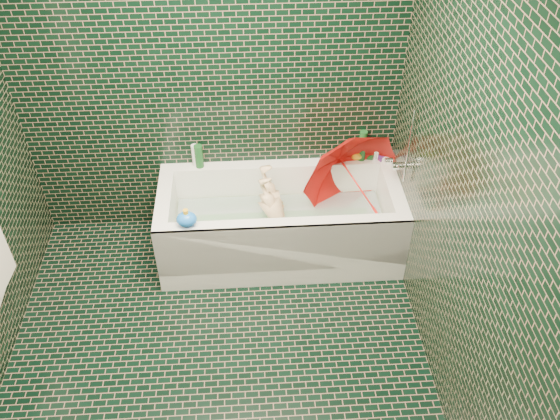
{
  "coord_description": "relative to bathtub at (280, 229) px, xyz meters",
  "views": [
    {
      "loc": [
        0.24,
        -2.14,
        3.12
      ],
      "look_at": [
        0.44,
        0.82,
        0.55
      ],
      "focal_mm": 38.0,
      "sensor_mm": 36.0,
      "label": 1
    }
  ],
  "objects": [
    {
      "name": "wall_back",
      "position": [
        -0.45,
        0.39,
        1.04
      ],
      "size": [
        2.8,
        0.0,
        2.8
      ],
      "primitive_type": "plane",
      "rotation": [
        1.57,
        0.0,
        0.0
      ],
      "color": "black",
      "rests_on": "floor"
    },
    {
      "name": "bath_toy",
      "position": [
        -0.62,
        -0.3,
        0.4
      ],
      "size": [
        0.14,
        0.12,
        0.13
      ],
      "rotation": [
        0.0,
        0.0,
        0.11
      ],
      "color": "#1B73F4",
      "rests_on": "bathtub"
    },
    {
      "name": "bath_mat",
      "position": [
        0.0,
        0.02,
        -0.06
      ],
      "size": [
        1.35,
        0.47,
        0.01
      ],
      "primitive_type": "cube",
      "color": "green",
      "rests_on": "bathtub"
    },
    {
      "name": "soap_bottle_c",
      "position": [
        0.69,
        0.34,
        0.34
      ],
      "size": [
        0.16,
        0.16,
        0.17
      ],
      "primitive_type": "imported",
      "rotation": [
        0.0,
        0.0,
        -0.21
      ],
      "color": "#154C1D",
      "rests_on": "bathtub"
    },
    {
      "name": "bottle_right_tall",
      "position": [
        0.62,
        0.36,
        0.46
      ],
      "size": [
        0.06,
        0.06,
        0.24
      ],
      "primitive_type": "cylinder",
      "rotation": [
        0.0,
        0.0,
        0.01
      ],
      "color": "#154C1D",
      "rests_on": "bathtub"
    },
    {
      "name": "child",
      "position": [
        -0.02,
        0.02,
        0.1
      ],
      "size": [
        0.84,
        0.41,
        0.36
      ],
      "primitive_type": "imported",
      "rotation": [
        -1.34,
        0.0,
        -1.73
      ],
      "color": "beige",
      "rests_on": "bathtub"
    },
    {
      "name": "soap_bottle_b",
      "position": [
        0.8,
        0.32,
        0.34
      ],
      "size": [
        0.12,
        0.12,
        0.21
      ],
      "primitive_type": "imported",
      "rotation": [
        0.0,
        0.0,
        0.39
      ],
      "color": "#541E72",
      "rests_on": "bathtub"
    },
    {
      "name": "floor",
      "position": [
        -0.45,
        -1.01,
        -0.21
      ],
      "size": [
        2.8,
        2.8,
        0.0
      ],
      "primitive_type": "plane",
      "color": "black",
      "rests_on": "ground"
    },
    {
      "name": "bottle_right_pump",
      "position": [
        0.73,
        0.34,
        0.43
      ],
      "size": [
        0.05,
        0.05,
        0.18
      ],
      "primitive_type": "cylinder",
      "rotation": [
        0.0,
        0.0,
        0.0
      ],
      "color": "silver",
      "rests_on": "bathtub"
    },
    {
      "name": "bottle_left_tall",
      "position": [
        -0.56,
        0.34,
        0.43
      ],
      "size": [
        0.07,
        0.07,
        0.18
      ],
      "primitive_type": "cylinder",
      "rotation": [
        0.0,
        0.0,
        0.18
      ],
      "color": "#154C1D",
      "rests_on": "bathtub"
    },
    {
      "name": "water",
      "position": [
        0.0,
        0.02,
        0.09
      ],
      "size": [
        1.48,
        0.53,
        0.0
      ],
      "primitive_type": "cube",
      "color": "silver",
      "rests_on": "bathtub"
    },
    {
      "name": "rubber_duck",
      "position": [
        0.59,
        0.35,
        0.38
      ],
      "size": [
        0.12,
        0.09,
        0.1
      ],
      "rotation": [
        0.0,
        0.0,
        0.11
      ],
      "color": "yellow",
      "rests_on": "bathtub"
    },
    {
      "name": "wall_right",
      "position": [
        0.85,
        -1.01,
        1.04
      ],
      "size": [
        0.0,
        2.8,
        2.8
      ],
      "primitive_type": "plane",
      "rotation": [
        1.57,
        0.0,
        -1.57
      ],
      "color": "black",
      "rests_on": "floor"
    },
    {
      "name": "bathtub",
      "position": [
        0.0,
        0.0,
        0.0
      ],
      "size": [
        1.7,
        0.75,
        0.55
      ],
      "color": "white",
      "rests_on": "floor"
    },
    {
      "name": "bottle_left_short",
      "position": [
        -0.59,
        0.36,
        0.42
      ],
      "size": [
        0.06,
        0.06,
        0.17
      ],
      "primitive_type": "cylinder",
      "rotation": [
        0.0,
        0.0,
        0.22
      ],
      "color": "white",
      "rests_on": "bathtub"
    },
    {
      "name": "faucet",
      "position": [
        0.81,
        0.01,
        0.56
      ],
      "size": [
        0.18,
        0.19,
        0.55
      ],
      "color": "silver",
      "rests_on": "wall_right"
    },
    {
      "name": "umbrella",
      "position": [
        0.55,
        0.06,
        0.33
      ],
      "size": [
        1.08,
        1.0,
        0.99
      ],
      "primitive_type": "imported",
      "rotation": [
        0.21,
        -0.47,
        0.26
      ],
      "color": "red",
      "rests_on": "bathtub"
    },
    {
      "name": "soap_bottle_a",
      "position": [
        0.8,
        0.3,
        0.34
      ],
      "size": [
        0.13,
        0.13,
        0.28
      ],
      "primitive_type": "imported",
      "rotation": [
        0.0,
        0.0,
        -0.22
      ],
      "color": "white",
      "rests_on": "bathtub"
    }
  ]
}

